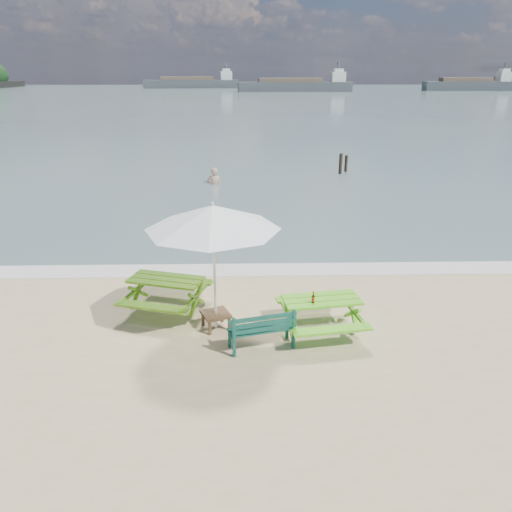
{
  "coord_description": "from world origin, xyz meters",
  "views": [
    {
      "loc": [
        -0.03,
        -7.66,
        5.02
      ],
      "look_at": [
        0.24,
        3.0,
        1.0
      ],
      "focal_mm": 35.0,
      "sensor_mm": 36.0,
      "label": 1
    }
  ],
  "objects_px": {
    "picnic_table_right": "(321,316)",
    "patio_umbrella": "(213,217)",
    "picnic_table_left": "(167,295)",
    "beer_bottle": "(313,299)",
    "side_table": "(216,320)",
    "swimmer": "(214,187)",
    "park_bench": "(261,336)"
  },
  "relations": [
    {
      "from": "side_table",
      "to": "beer_bottle",
      "type": "height_order",
      "value": "beer_bottle"
    },
    {
      "from": "picnic_table_right",
      "to": "park_bench",
      "type": "height_order",
      "value": "park_bench"
    },
    {
      "from": "park_bench",
      "to": "picnic_table_left",
      "type": "bearing_deg",
      "value": 141.17
    },
    {
      "from": "picnic_table_left",
      "to": "picnic_table_right",
      "type": "height_order",
      "value": "picnic_table_left"
    },
    {
      "from": "side_table",
      "to": "beer_bottle",
      "type": "xyz_separation_m",
      "value": [
        1.93,
        -0.36,
        0.63
      ]
    },
    {
      "from": "swimmer",
      "to": "picnic_table_left",
      "type": "bearing_deg",
      "value": -91.47
    },
    {
      "from": "park_bench",
      "to": "beer_bottle",
      "type": "relative_size",
      "value": 5.63
    },
    {
      "from": "patio_umbrella",
      "to": "beer_bottle",
      "type": "relative_size",
      "value": 14.82
    },
    {
      "from": "picnic_table_left",
      "to": "picnic_table_right",
      "type": "xyz_separation_m",
      "value": [
        3.24,
        -1.03,
        -0.01
      ]
    },
    {
      "from": "side_table",
      "to": "swimmer",
      "type": "xyz_separation_m",
      "value": [
        -0.78,
        13.86,
        -0.37
      ]
    },
    {
      "from": "picnic_table_right",
      "to": "beer_bottle",
      "type": "distance_m",
      "value": 0.53
    },
    {
      "from": "side_table",
      "to": "beer_bottle",
      "type": "relative_size",
      "value": 2.96
    },
    {
      "from": "picnic_table_right",
      "to": "side_table",
      "type": "height_order",
      "value": "picnic_table_right"
    },
    {
      "from": "side_table",
      "to": "swimmer",
      "type": "height_order",
      "value": "swimmer"
    },
    {
      "from": "picnic_table_left",
      "to": "park_bench",
      "type": "relative_size",
      "value": 1.63
    },
    {
      "from": "patio_umbrella",
      "to": "park_bench",
      "type": "bearing_deg",
      "value": -40.9
    },
    {
      "from": "side_table",
      "to": "patio_umbrella",
      "type": "relative_size",
      "value": 0.2
    },
    {
      "from": "picnic_table_left",
      "to": "beer_bottle",
      "type": "bearing_deg",
      "value": -21.51
    },
    {
      "from": "side_table",
      "to": "patio_umbrella",
      "type": "bearing_deg",
      "value": 116.57
    },
    {
      "from": "picnic_table_left",
      "to": "patio_umbrella",
      "type": "distance_m",
      "value": 2.44
    },
    {
      "from": "picnic_table_right",
      "to": "patio_umbrella",
      "type": "xyz_separation_m",
      "value": [
        -2.13,
        0.19,
        2.02
      ]
    },
    {
      "from": "picnic_table_left",
      "to": "beer_bottle",
      "type": "xyz_separation_m",
      "value": [
        3.04,
        -1.2,
        0.44
      ]
    },
    {
      "from": "park_bench",
      "to": "patio_umbrella",
      "type": "xyz_separation_m",
      "value": [
        -0.91,
        0.79,
        2.13
      ]
    },
    {
      "from": "side_table",
      "to": "patio_umbrella",
      "type": "distance_m",
      "value": 2.19
    },
    {
      "from": "swimmer",
      "to": "picnic_table_right",
      "type": "bearing_deg",
      "value": -78.3
    },
    {
      "from": "picnic_table_left",
      "to": "beer_bottle",
      "type": "distance_m",
      "value": 3.3
    },
    {
      "from": "side_table",
      "to": "patio_umbrella",
      "type": "xyz_separation_m",
      "value": [
        -0.0,
        0.0,
        2.19
      ]
    },
    {
      "from": "picnic_table_left",
      "to": "picnic_table_right",
      "type": "relative_size",
      "value": 1.12
    },
    {
      "from": "patio_umbrella",
      "to": "swimmer",
      "type": "xyz_separation_m",
      "value": [
        -0.78,
        13.86,
        -2.56
      ]
    },
    {
      "from": "picnic_table_right",
      "to": "swimmer",
      "type": "distance_m",
      "value": 14.36
    },
    {
      "from": "picnic_table_right",
      "to": "patio_umbrella",
      "type": "height_order",
      "value": "patio_umbrella"
    },
    {
      "from": "picnic_table_left",
      "to": "patio_umbrella",
      "type": "bearing_deg",
      "value": -37.05
    }
  ]
}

